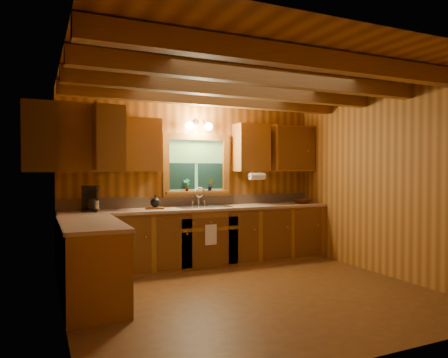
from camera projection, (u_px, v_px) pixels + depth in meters
The scene contains 20 objects.
room at pixel (252, 185), 4.93m from camera, with size 4.20×4.20×4.20m.
ceiling_beams at pixel (252, 84), 4.90m from camera, with size 4.20×2.54×0.18m.
base_cabinets at pixel (179, 243), 5.91m from camera, with size 4.20×2.22×0.86m.
countertop at pixel (179, 211), 5.91m from camera, with size 4.20×2.24×0.04m.
backsplash at pixel (196, 201), 6.65m from camera, with size 4.20×0.02×0.16m, color #A0846B.
dishwasher_panel at pixel (116, 257), 4.96m from camera, with size 0.02×0.60×0.80m, color white.
upper_cabinets at pixel (171, 145), 5.98m from camera, with size 4.19×1.77×0.78m.
window at pixel (196, 166), 6.62m from camera, with size 1.12×0.08×1.00m.
window_sill at pixel (198, 192), 6.59m from camera, with size 1.06×0.14×0.04m, color brown.
wall_sconce at pixel (199, 126), 6.50m from camera, with size 0.45×0.21×0.17m.
paper_towel_roll at pixel (257, 176), 6.70m from camera, with size 0.11×0.11×0.27m, color white.
dish_towel at pixel (211, 235), 6.10m from camera, with size 0.18×0.01×0.30m, color white.
sink at pixel (203, 210), 6.40m from camera, with size 0.82×0.48×0.43m.
coffee_maker at pixel (90, 199), 5.74m from camera, with size 0.20×0.26×0.35m.
utensil_crock at pixel (95, 205), 5.78m from camera, with size 0.12×0.12×0.34m.
cutting_board at pixel (155, 208), 6.11m from camera, with size 0.27×0.19×0.02m, color brown.
teakettle at pixel (155, 202), 6.10m from camera, with size 0.14×0.14×0.18m.
wicker_basket at pixel (302, 201), 7.09m from camera, with size 0.34×0.34×0.08m, color #48230C.
potted_plant_left at pixel (187, 185), 6.50m from camera, with size 0.11×0.07×0.20m, color brown.
potted_plant_right at pixel (210, 185), 6.64m from camera, with size 0.10×0.08×0.18m, color brown.
Camera 1 is at (-2.34, -4.35, 1.48)m, focal length 33.25 mm.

